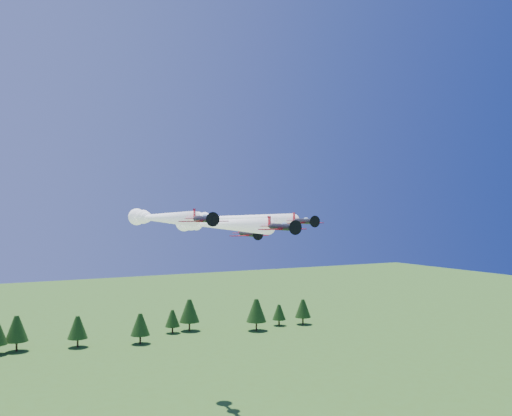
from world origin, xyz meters
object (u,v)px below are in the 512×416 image
plane_right (228,219)px  plane_lead (212,224)px  plane_left (156,218)px  plane_slot (248,234)px

plane_right → plane_lead: bearing=-122.5°
plane_right → plane_left: bearing=-163.2°
plane_left → plane_slot: plane_left is taller
plane_lead → plane_left: 13.06m
plane_left → plane_slot: (10.32, -19.89, -2.72)m
plane_slot → plane_right: bearing=73.4°
plane_lead → plane_left: plane_left is taller
plane_lead → plane_slot: plane_lead is taller
plane_left → plane_slot: 22.57m
plane_lead → plane_left: bearing=124.4°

